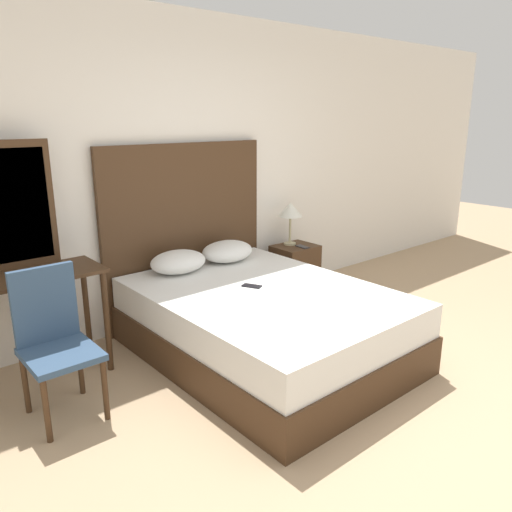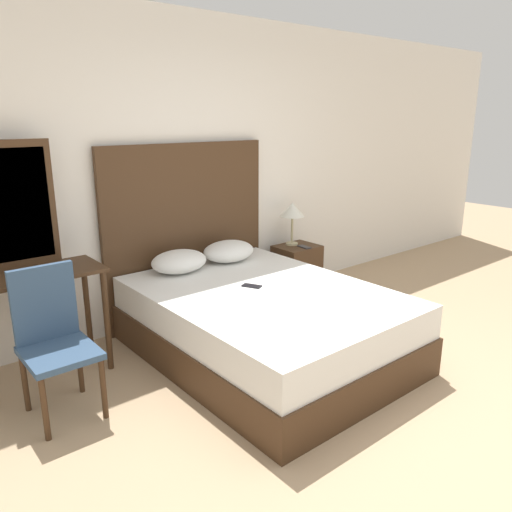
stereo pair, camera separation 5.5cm
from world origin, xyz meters
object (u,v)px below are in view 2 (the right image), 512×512
object	(u,v)px
phone_on_bed	(252,286)
vanity_desk	(33,294)
bed	(265,323)
chair	(53,334)
table_lamp	(292,211)
phone_on_nightstand	(304,247)
nightstand	(297,271)

from	to	relation	value
phone_on_bed	vanity_desk	size ratio (longest dim) A/B	0.18
bed	chair	world-z (taller)	chair
phone_on_bed	table_lamp	distance (m)	1.44
chair	bed	bearing A→B (deg)	-10.58
phone_on_bed	phone_on_nightstand	bearing A→B (deg)	27.35
vanity_desk	table_lamp	bearing A→B (deg)	3.20
phone_on_bed	table_lamp	world-z (taller)	table_lamp
table_lamp	chair	world-z (taller)	table_lamp
nightstand	phone_on_nightstand	xyz separation A→B (m)	(0.01, -0.09, 0.27)
chair	nightstand	bearing A→B (deg)	11.83
bed	phone_on_nightstand	distance (m)	1.41
table_lamp	phone_on_nightstand	xyz separation A→B (m)	(0.02, -0.16, -0.35)
phone_on_nightstand	phone_on_bed	bearing A→B (deg)	-152.65
phone_on_bed	chair	distance (m)	1.48
phone_on_bed	table_lamp	xyz separation A→B (m)	(1.17, 0.78, 0.34)
vanity_desk	chair	bearing A→B (deg)	-94.20
phone_on_bed	nightstand	world-z (taller)	phone_on_bed
bed	vanity_desk	xyz separation A→B (m)	(-1.46, 0.76, 0.37)
nightstand	table_lamp	world-z (taller)	table_lamp
table_lamp	vanity_desk	world-z (taller)	table_lamp
bed	vanity_desk	distance (m)	1.69
nightstand	vanity_desk	world-z (taller)	vanity_desk
bed	nightstand	world-z (taller)	bed
phone_on_nightstand	vanity_desk	world-z (taller)	vanity_desk
bed	chair	xyz separation A→B (m)	(-1.50, 0.28, 0.25)
nightstand	table_lamp	bearing A→B (deg)	97.72
phone_on_bed	vanity_desk	xyz separation A→B (m)	(-1.44, 0.63, 0.09)
table_lamp	vanity_desk	xyz separation A→B (m)	(-2.61, -0.15, -0.25)
table_lamp	chair	bearing A→B (deg)	-166.65
phone_on_bed	phone_on_nightstand	world-z (taller)	phone_on_bed
bed	table_lamp	world-z (taller)	table_lamp
phone_on_nightstand	chair	size ratio (longest dim) A/B	0.17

